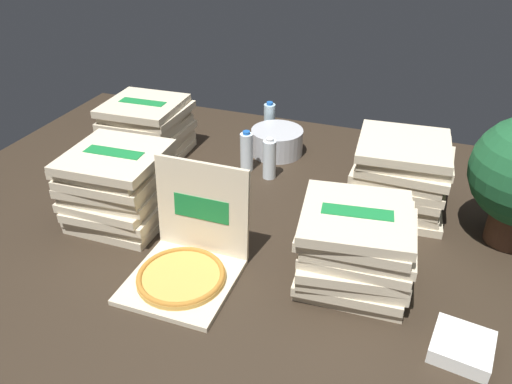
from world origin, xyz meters
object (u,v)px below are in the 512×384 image
(water_bottle_0, at_px, (269,121))
(water_bottle_1, at_px, (269,159))
(open_pizza_box, at_px, (187,259))
(ice_bucket, at_px, (277,142))
(pizza_stack_center_near, at_px, (356,247))
(pizza_stack_left_near, at_px, (119,186))
(pizza_stack_right_near, at_px, (147,128))
(pizza_stack_left_far, at_px, (400,176))
(napkin_pile, at_px, (462,347))
(water_bottle_2, at_px, (247,152))

(water_bottle_0, relative_size, water_bottle_1, 1.00)
(open_pizza_box, bearing_deg, ice_bucket, 89.76)
(open_pizza_box, distance_m, ice_bucket, 1.06)
(pizza_stack_center_near, distance_m, pizza_stack_left_near, 1.01)
(pizza_stack_right_near, bearing_deg, pizza_stack_center_near, -27.53)
(pizza_stack_left_far, xyz_separation_m, ice_bucket, (-0.67, 0.33, -0.10))
(pizza_stack_center_near, distance_m, water_bottle_1, 0.81)
(pizza_stack_left_near, bearing_deg, water_bottle_1, 49.66)
(water_bottle_0, bearing_deg, pizza_stack_left_far, -33.53)
(pizza_stack_center_near, distance_m, napkin_pile, 0.46)
(ice_bucket, relative_size, water_bottle_0, 1.31)
(pizza_stack_left_far, bearing_deg, water_bottle_1, 173.81)
(pizza_stack_left_far, height_order, napkin_pile, pizza_stack_left_far)
(pizza_stack_left_near, height_order, ice_bucket, pizza_stack_left_near)
(water_bottle_1, bearing_deg, open_pizza_box, -93.63)
(open_pizza_box, height_order, pizza_stack_left_far, open_pizza_box)
(pizza_stack_left_near, bearing_deg, ice_bucket, 62.48)
(pizza_stack_center_near, height_order, water_bottle_0, pizza_stack_center_near)
(open_pizza_box, xyz_separation_m, ice_bucket, (0.00, 1.06, -0.00))
(ice_bucket, xyz_separation_m, water_bottle_2, (-0.09, -0.23, 0.03))
(water_bottle_2, bearing_deg, open_pizza_box, -84.31)
(open_pizza_box, bearing_deg, pizza_stack_left_far, 47.26)
(pizza_stack_center_near, height_order, water_bottle_1, pizza_stack_center_near)
(pizza_stack_left_near, distance_m, ice_bucket, 0.94)
(water_bottle_0, bearing_deg, pizza_stack_left_near, -108.03)
(ice_bucket, bearing_deg, water_bottle_1, -80.16)
(pizza_stack_right_near, relative_size, water_bottle_0, 1.93)
(pizza_stack_left_near, relative_size, water_bottle_1, 1.95)
(water_bottle_2, distance_m, napkin_pile, 1.37)
(water_bottle_2, bearing_deg, pizza_stack_center_near, -44.30)
(pizza_stack_left_far, distance_m, pizza_stack_right_near, 1.32)
(pizza_stack_left_near, distance_m, water_bottle_2, 0.69)
(pizza_stack_center_near, relative_size, pizza_stack_left_near, 1.04)
(pizza_stack_left_far, height_order, water_bottle_1, pizza_stack_left_far)
(open_pizza_box, height_order, pizza_stack_right_near, open_pizza_box)
(pizza_stack_center_near, relative_size, water_bottle_1, 2.03)
(pizza_stack_center_near, relative_size, ice_bucket, 1.55)
(pizza_stack_center_near, relative_size, water_bottle_0, 2.03)
(pizza_stack_center_near, bearing_deg, water_bottle_2, 135.70)
(water_bottle_0, height_order, water_bottle_1, same)
(water_bottle_0, distance_m, water_bottle_2, 0.41)
(pizza_stack_left_far, xyz_separation_m, water_bottle_0, (-0.77, 0.51, -0.06))
(pizza_stack_left_near, relative_size, water_bottle_0, 1.95)
(ice_bucket, bearing_deg, pizza_stack_left_far, -26.47)
(ice_bucket, height_order, water_bottle_0, water_bottle_0)
(pizza_stack_left_far, bearing_deg, ice_bucket, 153.53)
(pizza_stack_left_far, bearing_deg, pizza_stack_right_near, 175.88)
(water_bottle_1, height_order, napkin_pile, water_bottle_1)
(pizza_stack_left_near, distance_m, water_bottle_1, 0.74)
(pizza_stack_center_near, bearing_deg, pizza_stack_left_near, 177.28)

